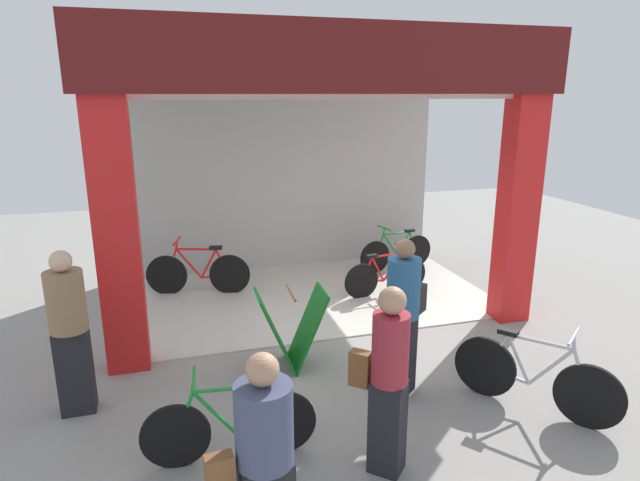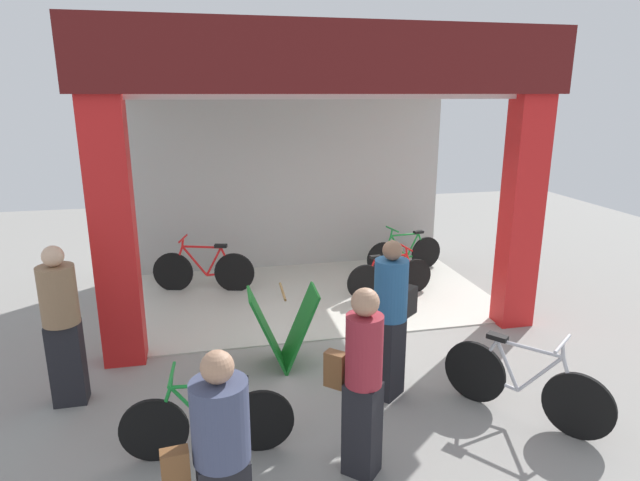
% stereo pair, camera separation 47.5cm
% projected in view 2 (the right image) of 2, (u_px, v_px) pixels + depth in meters
% --- Properties ---
extents(ground_plane, '(19.40, 19.40, 0.00)m').
position_uv_depth(ground_plane, '(333.00, 340.00, 7.13)').
color(ground_plane, gray).
rests_on(ground_plane, ground).
extents(shop_facade, '(5.90, 3.62, 3.96)m').
position_uv_depth(shop_facade, '(308.00, 165.00, 8.14)').
color(shop_facade, beige).
rests_on(shop_facade, ground).
extents(bicycle_inside_0, '(1.46, 0.40, 0.81)m').
position_uv_depth(bicycle_inside_0, '(390.00, 277.00, 8.58)').
color(bicycle_inside_0, black).
rests_on(bicycle_inside_0, ground).
extents(bicycle_inside_1, '(1.51, 0.42, 0.84)m').
position_uv_depth(bicycle_inside_1, '(405.00, 254.00, 9.79)').
color(bicycle_inside_1, black).
rests_on(bicycle_inside_1, ground).
extents(bicycle_inside_2, '(1.63, 0.52, 0.92)m').
position_uv_depth(bicycle_inside_2, '(204.00, 270.00, 8.78)').
color(bicycle_inside_2, black).
rests_on(bicycle_inside_2, ground).
extents(bicycle_parked_0, '(1.08, 1.35, 0.93)m').
position_uv_depth(bicycle_parked_0, '(523.00, 384.00, 5.33)').
color(bicycle_parked_0, black).
rests_on(bicycle_parked_0, ground).
extents(bicycle_parked_1, '(1.54, 0.42, 0.85)m').
position_uv_depth(bicycle_parked_1, '(209.00, 422.00, 4.77)').
color(bicycle_parked_1, black).
rests_on(bicycle_parked_1, ground).
extents(sandwich_board_sign, '(0.83, 0.58, 0.96)m').
position_uv_depth(sandwich_board_sign, '(283.00, 328.00, 6.35)').
color(sandwich_board_sign, '#197226').
rests_on(sandwich_board_sign, ground).
extents(pedestrian_0, '(0.65, 0.60, 1.74)m').
position_uv_depth(pedestrian_0, '(391.00, 316.00, 5.61)').
color(pedestrian_0, black).
rests_on(pedestrian_0, ground).
extents(pedestrian_1, '(0.60, 0.41, 1.64)m').
position_uv_depth(pedestrian_1, '(221.00, 461.00, 3.49)').
color(pedestrian_1, black).
rests_on(pedestrian_1, ground).
extents(pedestrian_2, '(0.37, 0.37, 1.73)m').
position_uv_depth(pedestrian_2, '(62.00, 323.00, 5.46)').
color(pedestrian_2, black).
rests_on(pedestrian_2, ground).
extents(pedestrian_3, '(0.51, 0.50, 1.69)m').
position_uv_depth(pedestrian_3, '(362.00, 381.00, 4.42)').
color(pedestrian_3, black).
rests_on(pedestrian_3, ground).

